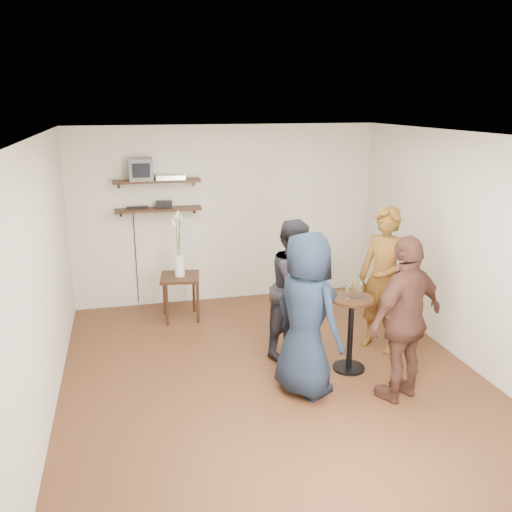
{
  "coord_description": "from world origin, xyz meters",
  "views": [
    {
      "loc": [
        -1.45,
        -5.23,
        2.92
      ],
      "look_at": [
        -0.07,
        0.4,
        1.25
      ],
      "focal_mm": 38.0,
      "sensor_mm": 36.0,
      "label": 1
    }
  ],
  "objects_px": {
    "dvd_deck": "(170,177)",
    "person_navy": "(307,315)",
    "radio": "(164,204)",
    "person_brown": "(406,319)",
    "person_plaid": "(384,280)",
    "person_dark": "(296,288)",
    "drinks_table": "(351,324)",
    "crt_monitor": "(141,169)",
    "side_table": "(180,283)"
  },
  "relations": [
    {
      "from": "radio",
      "to": "drinks_table",
      "type": "bearing_deg",
      "value": -53.97
    },
    {
      "from": "person_navy",
      "to": "drinks_table",
      "type": "bearing_deg",
      "value": -90.0
    },
    {
      "from": "radio",
      "to": "person_navy",
      "type": "relative_size",
      "value": 0.13
    },
    {
      "from": "drinks_table",
      "to": "person_plaid",
      "type": "distance_m",
      "value": 0.79
    },
    {
      "from": "crt_monitor",
      "to": "radio",
      "type": "height_order",
      "value": "crt_monitor"
    },
    {
      "from": "side_table",
      "to": "person_plaid",
      "type": "relative_size",
      "value": 0.36
    },
    {
      "from": "dvd_deck",
      "to": "person_dark",
      "type": "xyz_separation_m",
      "value": [
        1.24,
        -1.92,
        -1.08
      ]
    },
    {
      "from": "drinks_table",
      "to": "person_brown",
      "type": "bearing_deg",
      "value": -67.85
    },
    {
      "from": "crt_monitor",
      "to": "dvd_deck",
      "type": "bearing_deg",
      "value": 0.0
    },
    {
      "from": "drinks_table",
      "to": "person_plaid",
      "type": "height_order",
      "value": "person_plaid"
    },
    {
      "from": "side_table",
      "to": "person_brown",
      "type": "xyz_separation_m",
      "value": [
        1.95,
        -2.61,
        0.33
      ]
    },
    {
      "from": "dvd_deck",
      "to": "radio",
      "type": "bearing_deg",
      "value": 180.0
    },
    {
      "from": "radio",
      "to": "person_brown",
      "type": "relative_size",
      "value": 0.13
    },
    {
      "from": "person_navy",
      "to": "person_brown",
      "type": "xyz_separation_m",
      "value": [
        0.91,
        -0.33,
        -0.0
      ]
    },
    {
      "from": "person_navy",
      "to": "person_brown",
      "type": "bearing_deg",
      "value": -137.86
    },
    {
      "from": "person_navy",
      "to": "person_plaid",
      "type": "bearing_deg",
      "value": -85.98
    },
    {
      "from": "radio",
      "to": "person_navy",
      "type": "distance_m",
      "value": 3.12
    },
    {
      "from": "person_dark",
      "to": "drinks_table",
      "type": "bearing_deg",
      "value": -90.0
    },
    {
      "from": "side_table",
      "to": "drinks_table",
      "type": "xyz_separation_m",
      "value": [
        1.67,
        -1.94,
        0.03
      ]
    },
    {
      "from": "person_brown",
      "to": "person_plaid",
      "type": "bearing_deg",
      "value": -128.12
    },
    {
      "from": "radio",
      "to": "side_table",
      "type": "xyz_separation_m",
      "value": [
        0.13,
        -0.54,
        -1.0
      ]
    },
    {
      "from": "radio",
      "to": "person_plaid",
      "type": "relative_size",
      "value": 0.13
    },
    {
      "from": "radio",
      "to": "side_table",
      "type": "height_order",
      "value": "radio"
    },
    {
      "from": "person_plaid",
      "to": "person_brown",
      "type": "relative_size",
      "value": 1.03
    },
    {
      "from": "dvd_deck",
      "to": "drinks_table",
      "type": "distance_m",
      "value": 3.3
    },
    {
      "from": "dvd_deck",
      "to": "person_navy",
      "type": "distance_m",
      "value": 3.19
    },
    {
      "from": "drinks_table",
      "to": "person_brown",
      "type": "distance_m",
      "value": 0.78
    },
    {
      "from": "dvd_deck",
      "to": "side_table",
      "type": "height_order",
      "value": "dvd_deck"
    },
    {
      "from": "drinks_table",
      "to": "person_plaid",
      "type": "relative_size",
      "value": 0.49
    },
    {
      "from": "person_plaid",
      "to": "person_dark",
      "type": "relative_size",
      "value": 1.07
    },
    {
      "from": "dvd_deck",
      "to": "person_navy",
      "type": "xyz_separation_m",
      "value": [
        1.06,
        -2.82,
        -1.04
      ]
    },
    {
      "from": "dvd_deck",
      "to": "person_brown",
      "type": "relative_size",
      "value": 0.24
    },
    {
      "from": "dvd_deck",
      "to": "person_plaid",
      "type": "height_order",
      "value": "dvd_deck"
    },
    {
      "from": "side_table",
      "to": "drinks_table",
      "type": "relative_size",
      "value": 0.73
    },
    {
      "from": "dvd_deck",
      "to": "person_dark",
      "type": "distance_m",
      "value": 2.53
    },
    {
      "from": "person_dark",
      "to": "person_navy",
      "type": "relative_size",
      "value": 0.96
    },
    {
      "from": "crt_monitor",
      "to": "drinks_table",
      "type": "bearing_deg",
      "value": -49.75
    },
    {
      "from": "person_navy",
      "to": "person_brown",
      "type": "relative_size",
      "value": 1.01
    },
    {
      "from": "person_plaid",
      "to": "dvd_deck",
      "type": "bearing_deg",
      "value": -167.82
    },
    {
      "from": "person_plaid",
      "to": "person_navy",
      "type": "height_order",
      "value": "person_plaid"
    },
    {
      "from": "crt_monitor",
      "to": "radio",
      "type": "relative_size",
      "value": 1.45
    },
    {
      "from": "person_brown",
      "to": "dvd_deck",
      "type": "bearing_deg",
      "value": -80.05
    },
    {
      "from": "person_navy",
      "to": "person_brown",
      "type": "distance_m",
      "value": 0.97
    },
    {
      "from": "dvd_deck",
      "to": "person_brown",
      "type": "bearing_deg",
      "value": -57.9
    },
    {
      "from": "drinks_table",
      "to": "person_brown",
      "type": "relative_size",
      "value": 0.51
    },
    {
      "from": "crt_monitor",
      "to": "dvd_deck",
      "type": "distance_m",
      "value": 0.41
    },
    {
      "from": "side_table",
      "to": "person_brown",
      "type": "height_order",
      "value": "person_brown"
    },
    {
      "from": "person_plaid",
      "to": "person_brown",
      "type": "height_order",
      "value": "person_plaid"
    },
    {
      "from": "dvd_deck",
      "to": "side_table",
      "type": "xyz_separation_m",
      "value": [
        0.03,
        -0.54,
        -1.38
      ]
    },
    {
      "from": "dvd_deck",
      "to": "person_dark",
      "type": "bearing_deg",
      "value": -57.09
    }
  ]
}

